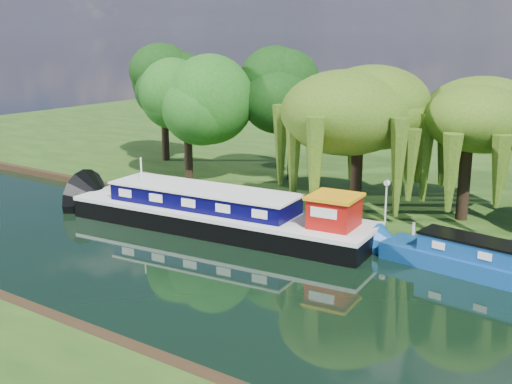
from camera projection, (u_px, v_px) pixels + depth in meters
The scene contains 11 objects.
ground at pixel (278, 287), 28.79m from camera, with size 120.00×120.00×0.00m, color black.
far_bank at pixel (490, 160), 55.77m from camera, with size 120.00×52.00×0.45m, color #1E3F11.
dutch_barge at pixel (221, 214), 36.73m from camera, with size 18.77×5.97×3.89m.
red_dinghy at pixel (241, 231), 36.79m from camera, with size 2.52×3.52×0.73m, color maroon.
willow_left at pixel (359, 113), 37.69m from camera, with size 6.91×6.91×8.29m.
willow_right at pixel (469, 128), 36.33m from camera, with size 6.06×6.06×7.38m.
tree_far_left at pixel (187, 98), 45.45m from camera, with size 5.48×5.48×8.82m.
tree_far_back at pixel (164, 88), 53.09m from camera, with size 5.20×5.20×8.74m.
tree_far_mid at pixel (292, 97), 46.14m from camera, with size 5.38×5.38×8.81m.
lamppost at pixel (386, 190), 36.27m from camera, with size 0.36×0.36×2.56m.
mooring_posts at pixel (353, 221), 35.51m from camera, with size 19.16×0.16×1.00m.
Camera 1 is at (14.55, -22.59, 11.25)m, focal length 45.00 mm.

